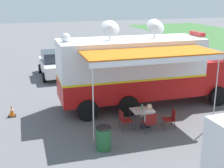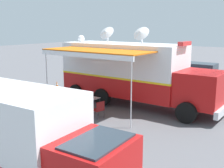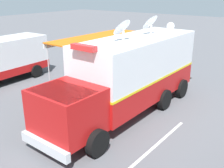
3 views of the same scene
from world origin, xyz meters
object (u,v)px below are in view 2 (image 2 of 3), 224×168
at_px(command_truck, 133,71).
at_px(folding_chair_beside_table, 76,100).
at_px(folding_table, 90,99).
at_px(car_behind_truck, 202,75).
at_px(trash_bin, 39,103).
at_px(water_bottle, 92,96).
at_px(folding_chair_spare_by_truck, 99,108).
at_px(support_truck, 15,134).
at_px(seated_responder, 84,102).
at_px(car_far_corner, 140,69).
at_px(traffic_cone, 57,85).
at_px(folding_chair_at_table, 81,106).

bearing_deg(command_truck, folding_chair_beside_table, -38.22).
relative_size(folding_table, car_behind_truck, 0.19).
bearing_deg(trash_bin, water_bottle, 126.12).
distance_m(command_truck, car_behind_truck, 7.57).
bearing_deg(folding_chair_spare_by_truck, water_bottle, -126.45).
bearing_deg(command_truck, support_truck, 8.18).
relative_size(command_truck, folding_chair_spare_by_truck, 10.97).
distance_m(seated_responder, car_behind_truck, 10.70).
relative_size(car_behind_truck, car_far_corner, 1.00).
relative_size(command_truck, car_far_corner, 2.27).
bearing_deg(folding_chair_spare_by_truck, traffic_cone, -118.51).
xyz_separation_m(folding_chair_spare_by_truck, car_behind_truck, (-10.40, 1.78, 0.37)).
bearing_deg(command_truck, folding_chair_at_table, -19.22).
xyz_separation_m(folding_chair_beside_table, folding_chair_spare_by_truck, (0.49, 1.98, 0.00)).
height_order(folding_chair_beside_table, folding_chair_spare_by_truck, same).
bearing_deg(folding_chair_spare_by_truck, command_truck, 178.49).
bearing_deg(traffic_cone, folding_chair_at_table, 56.36).
bearing_deg(folding_chair_at_table, folding_table, -173.73).
xyz_separation_m(folding_chair_beside_table, car_far_corner, (-9.92, -1.56, 0.37)).
bearing_deg(car_far_corner, folding_chair_beside_table, 8.92).
bearing_deg(folding_table, command_truck, 153.40).
bearing_deg(car_behind_truck, car_far_corner, -90.09).
distance_m(folding_table, car_behind_truck, 10.13).
bearing_deg(folding_table, folding_chair_spare_by_truck, 58.48).
bearing_deg(seated_responder, trash_bin, -66.64).
xyz_separation_m(trash_bin, traffic_cone, (-4.45, -3.25, -0.18)).
distance_m(folding_chair_at_table, car_behind_truck, 10.88).
bearing_deg(water_bottle, car_far_corner, -165.44).
bearing_deg(water_bottle, car_behind_truck, 163.74).
height_order(water_bottle, traffic_cone, water_bottle).
bearing_deg(folding_table, seated_responder, 8.61).
xyz_separation_m(traffic_cone, car_far_corner, (-6.85, 3.02, 0.60)).
distance_m(support_truck, car_behind_truck, 16.18).
distance_m(folding_chair_beside_table, seated_responder, 1.04).
bearing_deg(support_truck, water_bottle, -159.94).
distance_m(folding_table, folding_chair_beside_table, 0.89).
xyz_separation_m(folding_table, folding_chair_at_table, (0.80, 0.09, -0.16)).
xyz_separation_m(water_bottle, folding_chair_beside_table, (0.27, -0.95, -0.32)).
bearing_deg(car_behind_truck, folding_chair_spare_by_truck, -9.74).
xyz_separation_m(trash_bin, car_behind_truck, (-11.29, 5.08, 0.42)).
distance_m(folding_table, folding_chair_at_table, 0.82).
height_order(folding_chair_spare_by_truck, trash_bin, trash_bin).
xyz_separation_m(traffic_cone, car_behind_truck, (-6.84, 8.33, 0.60)).
bearing_deg(traffic_cone, command_truck, 86.07).
bearing_deg(folding_chair_spare_by_truck, folding_chair_beside_table, -103.90).
relative_size(folding_chair_at_table, folding_chair_beside_table, 1.00).
bearing_deg(seated_responder, folding_chair_beside_table, -113.49).
bearing_deg(trash_bin, folding_chair_beside_table, 136.37).
xyz_separation_m(folding_chair_beside_table, seated_responder, (0.41, 0.94, 0.14)).
bearing_deg(folding_chair_at_table, command_truck, 160.78).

